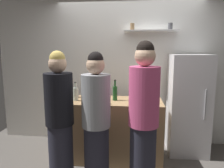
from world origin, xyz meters
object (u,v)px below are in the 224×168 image
Objects in this scene: wine_bottle_pale_glass at (76,94)px; person_pink_top at (144,121)px; water_bottle_plastic at (100,97)px; person_blonde at (60,121)px; person_grey_hoodie at (96,123)px; refrigerator at (188,105)px; baking_pan at (143,102)px; utensil_holder at (76,93)px; wine_bottle_green_glass at (115,93)px.

wine_bottle_pale_glass is 1.23m from person_pink_top.
person_blonde is at bearing -130.01° from water_bottle_plastic.
refrigerator is at bearing -39.59° from person_grey_hoodie.
person_pink_top is 1.07× the size of person_grey_hoodie.
person_grey_hoodie is at bearing 97.22° from person_pink_top.
person_pink_top is at bearing -91.48° from baking_pan.
utensil_holder is at bearing 61.12° from person_pink_top.
water_bottle_plastic is at bearing -129.57° from wine_bottle_green_glass.
person_blonde is 1.01× the size of person_grey_hoodie.
wine_bottle_pale_glass reaches higher than baking_pan.
utensil_holder is 0.67m from wine_bottle_green_glass.
wine_bottle_pale_glass is at bearing -172.72° from wine_bottle_green_glass.
baking_pan is at bearing -31.97° from person_grey_hoodie.
wine_bottle_pale_glass is at bearing 175.87° from baking_pan.
wine_bottle_green_glass is 0.18× the size of person_pink_top.
wine_bottle_pale_glass reaches higher than utensil_holder.
water_bottle_plastic is 0.13× the size of person_pink_top.
person_blonde is at bearing -129.87° from wine_bottle_green_glass.
baking_pan is at bearing -148.20° from refrigerator.
person_blonde is (-0.42, -0.50, -0.20)m from water_bottle_plastic.
utensil_holder is (-1.06, 0.29, 0.04)m from baking_pan.
refrigerator reaches higher than water_bottle_plastic.
person_grey_hoodie is (-0.57, -0.60, -0.13)m from baking_pan.
wine_bottle_green_glass is at bearing 160.32° from baking_pan.
wine_bottle_pale_glass is 0.17× the size of person_grey_hoodie.
person_pink_top is (-0.76, -1.12, 0.09)m from refrigerator.
wine_bottle_pale_glass is 1.22× the size of water_bottle_plastic.
refrigerator is 1.80m from wine_bottle_pale_glass.
wine_bottle_green_glass is 0.19× the size of person_grey_hoodie.
baking_pan is 0.61m from water_bottle_plastic.
utensil_holder is at bearing 40.28° from person_grey_hoodie.
person_pink_top is at bearing -36.77° from wine_bottle_pale_glass.
person_pink_top reaches higher than person_grey_hoodie.
refrigerator is 5.13× the size of wine_bottle_green_glass.
water_bottle_plastic is at bearing -39.59° from utensil_holder.
person_pink_top reaches higher than baking_pan.
person_pink_top is at bearing -124.19° from refrigerator.
baking_pan is at bearing 7.92° from water_bottle_plastic.
wine_bottle_pale_glass is at bearing -74.69° from utensil_holder.
refrigerator is 1.69m from person_grey_hoodie.
person_blonde is at bearing -149.42° from refrigerator.
utensil_holder is 0.13× the size of person_pink_top.
person_blonde reaches higher than wine_bottle_pale_glass.
baking_pan is 0.83m from person_grey_hoodie.
water_bottle_plastic is at bearing 59.00° from person_pink_top.
baking_pan is 1.19× the size of wine_bottle_pale_glass.
utensil_holder is at bearing 164.47° from baking_pan.
refrigerator is 5.63× the size of wine_bottle_pale_glass.
wine_bottle_pale_glass is 0.16× the size of person_pink_top.
utensil_holder reaches higher than baking_pan.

